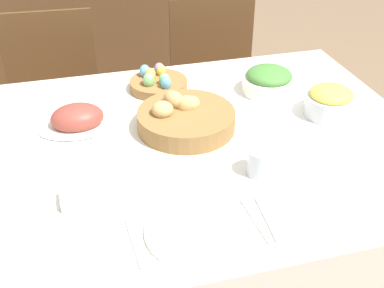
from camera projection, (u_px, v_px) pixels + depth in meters
name	position (u px, v px, depth m)	size (l,w,h in m)	color
dining_table	(182.00, 234.00, 1.69)	(1.52, 1.10, 0.78)	silver
chair_far_right	(216.00, 86.00, 2.41)	(0.45, 0.45, 0.91)	brown
chair_far_left	(55.00, 106.00, 2.24)	(0.45, 0.45, 0.91)	brown
sideboard	(73.00, 28.00, 3.11)	(1.40, 0.44, 1.00)	brown
bread_basket	(185.00, 118.00, 1.52)	(0.31, 0.31, 0.11)	olive
egg_basket	(157.00, 82.00, 1.75)	(0.21, 0.21, 0.08)	olive
ham_platter	(77.00, 119.00, 1.53)	(0.26, 0.18, 0.09)	white
pineapple_bowl	(330.00, 101.00, 1.58)	(0.17, 0.17, 0.10)	silver
green_salad_bowl	(269.00, 81.00, 1.72)	(0.19, 0.19, 0.09)	white
dinner_plate	(196.00, 230.00, 1.14)	(0.25, 0.25, 0.01)	white
fork	(134.00, 243.00, 1.11)	(0.02, 0.17, 0.00)	silver
knife	(255.00, 220.00, 1.17)	(0.02, 0.17, 0.00)	silver
spoon	(266.00, 218.00, 1.18)	(0.02, 0.17, 0.00)	silver
drinking_cup	(262.00, 162.00, 1.32)	(0.08, 0.08, 0.08)	silver
butter_dish	(83.00, 197.00, 1.23)	(0.11, 0.07, 0.03)	white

